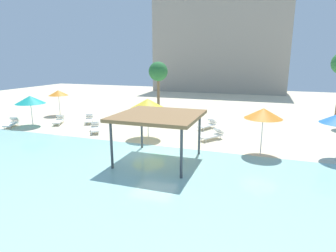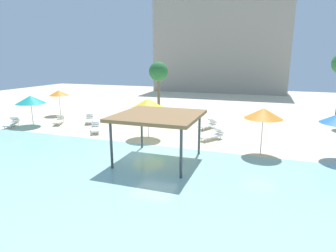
# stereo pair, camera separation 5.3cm
# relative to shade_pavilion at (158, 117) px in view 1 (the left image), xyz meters

# --- Properties ---
(ground_plane) EXTENTS (80.00, 80.00, 0.00)m
(ground_plane) POSITION_rel_shade_pavilion_xyz_m (-0.73, 1.06, -2.53)
(ground_plane) COLOR beige
(lagoon_water) EXTENTS (44.00, 13.50, 0.04)m
(lagoon_water) POSITION_rel_shade_pavilion_xyz_m (-0.73, -4.19, -2.51)
(lagoon_water) COLOR #99D1C6
(lagoon_water) RESTS_ON ground
(shade_pavilion) EXTENTS (4.43, 4.43, 2.69)m
(shade_pavilion) POSITION_rel_shade_pavilion_xyz_m (0.00, 0.00, 0.00)
(shade_pavilion) COLOR #42474C
(shade_pavilion) RESTS_ON ground
(beach_umbrella_teal_0) EXTENTS (2.44, 2.44, 2.57)m
(beach_umbrella_teal_0) POSITION_rel_shade_pavilion_xyz_m (-13.46, 4.60, -0.30)
(beach_umbrella_teal_0) COLOR silver
(beach_umbrella_teal_0) RESTS_ON ground
(beach_umbrella_yellow_1) EXTENTS (2.47, 2.47, 2.85)m
(beach_umbrella_yellow_1) POSITION_rel_shade_pavilion_xyz_m (-2.51, 4.37, -0.03)
(beach_umbrella_yellow_1) COLOR silver
(beach_umbrella_yellow_1) RESTS_ON ground
(beach_umbrella_orange_2) EXTENTS (2.22, 2.22, 2.79)m
(beach_umbrella_orange_2) POSITION_rel_shade_pavilion_xyz_m (5.36, 3.25, -0.05)
(beach_umbrella_orange_2) COLOR silver
(beach_umbrella_orange_2) RESTS_ON ground
(beach_umbrella_orange_4) EXTENTS (1.94, 1.94, 2.54)m
(beach_umbrella_orange_4) POSITION_rel_shade_pavilion_xyz_m (-14.45, 9.26, -0.27)
(beach_umbrella_orange_4) COLOR silver
(beach_umbrella_orange_4) RESTS_ON ground
(lounge_chair_0) EXTENTS (1.39, 1.96, 0.74)m
(lounge_chair_0) POSITION_rel_shade_pavilion_xyz_m (-11.74, 5.84, -2.20)
(lounge_chair_0) COLOR white
(lounge_chair_0) RESTS_ON ground
(lounge_chair_1) EXTENTS (1.56, 1.91, 0.74)m
(lounge_chair_1) POSITION_rel_shade_pavilion_xyz_m (2.07, 5.35, -2.20)
(lounge_chair_1) COLOR white
(lounge_chair_1) RESTS_ON ground
(lounge_chair_2) EXTENTS (1.31, 1.98, 0.74)m
(lounge_chair_2) POSITION_rel_shade_pavilion_xyz_m (-14.73, 3.62, -2.20)
(lounge_chair_2) COLOR white
(lounge_chair_2) RESTS_ON ground
(lounge_chair_3) EXTENTS (1.53, 1.92, 0.74)m
(lounge_chair_3) POSITION_rel_shade_pavilion_xyz_m (-7.08, 4.44, -2.20)
(lounge_chair_3) COLOR white
(lounge_chair_3) RESTS_ON ground
(lounge_chair_4) EXTENTS (1.48, 1.94, 0.74)m
(lounge_chair_4) POSITION_rel_shade_pavilion_xyz_m (-9.46, 7.08, -2.20)
(lounge_chair_4) COLOR white
(lounge_chair_4) RESTS_ON ground
(lounge_chair_5) EXTENTS (1.35, 1.97, 0.74)m
(lounge_chair_5) POSITION_rel_shade_pavilion_xyz_m (1.10, 8.46, -2.20)
(lounge_chair_5) COLOR white
(lounge_chair_5) RESTS_ON ground
(palm_tree_1) EXTENTS (1.90, 1.90, 5.37)m
(palm_tree_1) POSITION_rel_shade_pavilion_xyz_m (-4.77, 12.35, 1.78)
(palm_tree_1) COLOR brown
(palm_tree_1) RESTS_ON ground
(hotel_block_0) EXTENTS (22.54, 9.62, 16.13)m
(hotel_block_0) POSITION_rel_shade_pavilion_xyz_m (-2.70, 38.21, 5.53)
(hotel_block_0) COLOR #9E9384
(hotel_block_0) RESTS_ON ground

